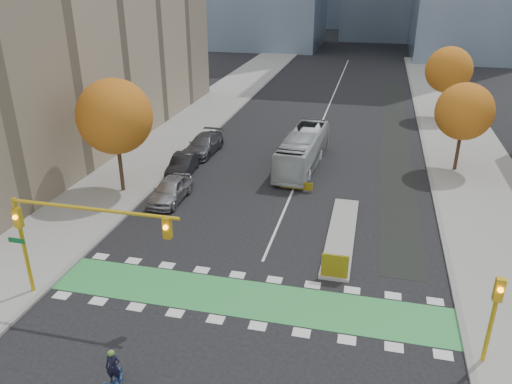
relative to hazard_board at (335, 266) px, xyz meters
The scene contains 20 objects.
ground 5.85m from the hazard_board, 133.60° to the right, with size 300.00×300.00×0.00m, color black.
sidewalk_west 23.59m from the hazard_board, 137.92° to the left, with size 7.00×120.00×0.15m, color gray.
sidewalk_east 18.45m from the hazard_board, 58.98° to the left, with size 7.00×120.00×0.15m, color gray.
curb_west 21.12m from the hazard_board, 131.54° to the left, with size 0.30×120.00×0.16m, color gray.
curb_east 16.92m from the hazard_board, 69.21° to the left, with size 0.30×120.00×0.16m, color gray.
bike_crossing 4.89m from the hazard_board, 145.98° to the right, with size 20.00×3.00×0.01m, color green.
centre_line 36.03m from the hazard_board, 96.38° to the left, with size 0.15×70.00×0.01m, color silver.
bike_lane_paint 26.05m from the hazard_board, 82.27° to the left, with size 2.50×50.00×0.01m, color black.
median_island 4.85m from the hazard_board, 90.00° to the left, with size 1.60×10.00×0.16m, color gray.
hazard_board is the anchor object (origin of this frame).
tree_west 18.44m from the hazard_board, 154.01° to the left, with size 5.20×5.20×8.22m.
tree_east_near 19.93m from the hazard_board, 65.80° to the left, with size 4.40×4.40×7.08m.
tree_east_far 35.13m from the hazard_board, 75.88° to the left, with size 4.80×4.80×7.65m.
traffic_signal_west 13.23m from the hazard_board, 158.45° to the right, with size 8.53×0.56×5.20m.
traffic_signal_east 8.26m from the hazard_board, 35.92° to the right, with size 0.35×0.43×4.10m.
cyclist 12.11m from the hazard_board, 127.48° to the right, with size 0.97×1.84×2.02m.
bus 16.40m from the hazard_board, 104.44° to the left, with size 2.44×10.44×2.91m, color #B5BCBD.
parked_car_a 13.97m from the hazard_board, 149.25° to the left, with size 1.93×4.81×1.64m, color #9C9BA0.
parked_car_b 17.79m from the hazard_board, 136.96° to the left, with size 1.64×4.70×1.55m, color black.
parked_car_c 21.51m from the hazard_board, 127.18° to the left, with size 2.27×5.58×1.62m, color #525157.
Camera 1 is at (5.16, -18.10, 14.74)m, focal length 35.00 mm.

